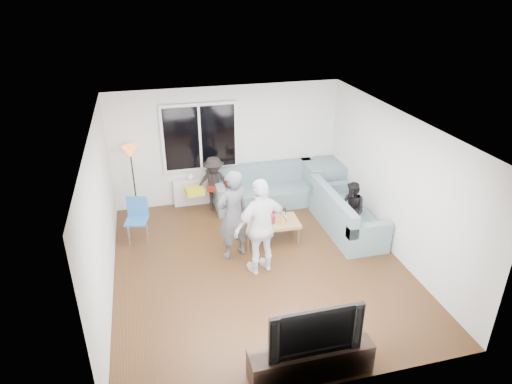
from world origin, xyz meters
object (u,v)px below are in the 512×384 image
object	(u,v)px
sofa_right_section	(348,211)
coffee_table	(270,231)
player_left	(233,215)
spectator_right	(352,209)
floor_lamp	(134,182)
spectator_back	(214,184)
television	(313,326)
side_chair	(137,221)
sofa_back_section	(266,186)
player_right	(262,227)
tv_console	(310,360)

from	to	relation	value
sofa_right_section	coffee_table	world-z (taller)	sofa_right_section
coffee_table	player_left	xyz separation A→B (m)	(-0.79, -0.35, 0.64)
sofa_right_section	spectator_right	bearing A→B (deg)	-180.00
floor_lamp	spectator_back	size ratio (longest dim) A/B	1.27
sofa_right_section	television	world-z (taller)	television
side_chair	television	world-z (taller)	television
sofa_back_section	sofa_right_section	world-z (taller)	same
player_right	tv_console	distance (m)	2.44
sofa_back_section	coffee_table	xyz separation A→B (m)	(-0.34, -1.50, -0.22)
coffee_table	television	xyz separation A→B (m)	(-0.40, -3.27, 0.58)
player_right	sofa_right_section	bearing A→B (deg)	-170.78
side_chair	sofa_back_section	bearing A→B (deg)	30.99
spectator_right	tv_console	size ratio (longest dim) A/B	0.69
spectator_right	player_right	bearing A→B (deg)	-89.53
player_right	spectator_right	distance (m)	2.16
side_chair	player_right	bearing A→B (deg)	-23.23
sofa_back_section	player_left	xyz separation A→B (m)	(-1.13, -1.85, 0.42)
sofa_back_section	television	world-z (taller)	television
player_right	spectator_back	size ratio (longest dim) A/B	1.41
coffee_table	spectator_back	distance (m)	1.79
spectator_right	sofa_right_section	bearing A→B (deg)	160.70
sofa_back_section	player_right	bearing A→B (deg)	-107.46
side_chair	floor_lamp	xyz separation A→B (m)	(0.00, 1.05, 0.35)
spectator_right	sofa_back_section	bearing A→B (deg)	-162.76
spectator_right	player_left	bearing A→B (deg)	-105.47
sofa_right_section	side_chair	size ratio (longest dim) A/B	2.33
spectator_right	tv_console	world-z (taller)	spectator_right
coffee_table	player_left	distance (m)	1.08
player_right	television	distance (m)	2.35
side_chair	sofa_right_section	bearing A→B (deg)	4.64
spectator_back	tv_console	xyz separation A→B (m)	(0.42, -4.80, -0.39)
sofa_back_section	coffee_table	bearing A→B (deg)	-102.83
player_right	coffee_table	bearing A→B (deg)	-129.42
sofa_back_section	television	distance (m)	4.84
side_chair	spectator_right	size ratio (longest dim) A/B	0.78
player_right	tv_console	world-z (taller)	player_right
coffee_table	television	size ratio (longest dim) A/B	0.92
player_left	spectator_right	xyz separation A→B (m)	(2.39, 0.16, -0.29)
sofa_back_section	television	bearing A→B (deg)	-98.83
coffee_table	tv_console	size ratio (longest dim) A/B	0.69
floor_lamp	television	size ratio (longest dim) A/B	1.31
sofa_right_section	spectator_back	size ratio (longest dim) A/B	1.63
coffee_table	sofa_right_section	bearing A→B (deg)	-0.53
player_left	sofa_right_section	bearing A→B (deg)	169.07
side_chair	tv_console	world-z (taller)	side_chair
floor_lamp	player_left	world-z (taller)	player_left
coffee_table	side_chair	bearing A→B (deg)	166.28
coffee_table	floor_lamp	distance (m)	3.03
coffee_table	television	bearing A→B (deg)	-96.96
player_right	player_left	bearing A→B (deg)	-71.57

